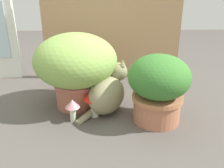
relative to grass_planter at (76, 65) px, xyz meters
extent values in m
plane|color=#544E49|center=(0.13, -0.06, -0.26)|extent=(6.00, 6.00, 0.00)
cube|color=tan|center=(0.23, 0.50, 0.12)|extent=(1.06, 0.03, 0.76)
cylinder|color=#B36850|center=(0.00, 0.00, -0.19)|extent=(0.26, 0.26, 0.16)
cylinder|color=#B16355|center=(0.00, 0.00, -0.12)|extent=(0.28, 0.28, 0.02)
ellipsoid|color=#8CB753|center=(0.00, 0.00, 0.03)|extent=(0.49, 0.49, 0.32)
cylinder|color=#B66F50|center=(0.45, -0.20, -0.19)|extent=(0.25, 0.25, 0.15)
cylinder|color=#BC774E|center=(0.45, -0.20, -0.12)|extent=(0.27, 0.27, 0.02)
ellipsoid|color=#3A782E|center=(0.45, -0.20, -0.01)|extent=(0.33, 0.33, 0.23)
ellipsoid|color=gray|center=(0.18, -0.11, -0.15)|extent=(0.30, 0.31, 0.22)
ellipsoid|color=beige|center=(0.24, -0.03, -0.17)|extent=(0.12, 0.12, 0.11)
sphere|color=gray|center=(0.25, -0.02, -0.04)|extent=(0.15, 0.15, 0.11)
cone|color=gray|center=(0.23, 0.00, 0.02)|extent=(0.05, 0.05, 0.04)
cone|color=gray|center=(0.27, -0.04, 0.02)|extent=(0.05, 0.05, 0.04)
cylinder|color=gray|center=(0.07, -0.17, -0.24)|extent=(0.14, 0.17, 0.07)
cylinder|color=#DFEAC3|center=(-0.01, -0.20, -0.22)|extent=(0.03, 0.03, 0.09)
cone|color=pink|center=(-0.01, -0.20, -0.16)|extent=(0.08, 0.08, 0.04)
cylinder|color=silver|center=(0.11, -0.15, -0.21)|extent=(0.04, 0.04, 0.11)
cone|color=red|center=(0.11, -0.15, -0.12)|extent=(0.13, 0.13, 0.06)
camera|label=1|loc=(0.17, -1.34, 0.41)|focal=37.77mm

